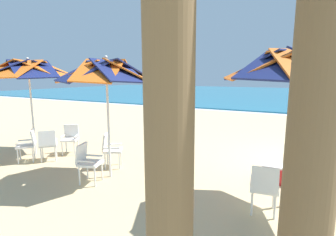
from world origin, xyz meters
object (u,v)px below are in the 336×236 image
Objects in this scene: beach_umbrella_0 at (295,67)px; sun_lounger_1 at (313,142)px; plastic_chair_4 at (70,137)px; beach_umbrella_1 at (106,73)px; plastic_chair_2 at (110,148)px; plastic_chair_3 at (28,143)px; plastic_chair_0 at (264,186)px; cooler_box at (275,174)px; plastic_chair_1 at (87,161)px; plastic_chair_5 at (48,143)px; beach_umbrella_2 at (28,70)px.

beach_umbrella_0 is 1.27× the size of sun_lounger_1.
plastic_chair_4 is at bearing -150.37° from sun_lounger_1.
beach_umbrella_1 is at bearing -132.85° from sun_lounger_1.
beach_umbrella_0 is 3.26× the size of plastic_chair_2.
beach_umbrella_1 is at bearing 3.92° from plastic_chair_3.
plastic_chair_0 is 6.02m from plastic_chair_3.
cooler_box is (-0.25, 1.04, -2.25)m from beach_umbrella_0.
plastic_chair_1 is at bearing -115.00° from beach_umbrella_1.
beach_umbrella_0 is 6.63m from plastic_chair_3.
plastic_chair_0 is 5.58m from plastic_chair_5.
plastic_chair_4 is 1.00× the size of plastic_chair_5.
plastic_chair_5 is (-5.87, -0.29, -1.96)m from beach_umbrella_0.
plastic_chair_0 is at bearing -9.24° from plastic_chair_4.
beach_umbrella_2 is at bearing 166.91° from plastic_chair_5.
plastic_chair_2 is (-3.76, 0.55, 0.00)m from plastic_chair_0.
plastic_chair_2 is 3.33m from beach_umbrella_2.
beach_umbrella_0 reaches higher than plastic_chair_4.
plastic_chair_2 is at bearing 129.43° from beach_umbrella_1.
plastic_chair_4 is 1.73× the size of cooler_box.
beach_umbrella_1 is at bearing -174.06° from beach_umbrella_0.
plastic_chair_0 and plastic_chair_1 have the same top height.
plastic_chair_3 is at bearing -165.18° from cooler_box.
plastic_chair_3 reaches higher than cooler_box.
plastic_chair_2 is 1.87m from plastic_chair_4.
sun_lounger_1 is at bearing 82.15° from beach_umbrella_0.
plastic_chair_5 is at bearing 164.70° from plastic_chair_1.
plastic_chair_1 is at bearing -14.64° from beach_umbrella_2.
beach_umbrella_0 is 6.23m from plastic_chair_4.
plastic_chair_4 is (0.42, 1.05, 0.00)m from plastic_chair_3.
plastic_chair_3 is (0.42, -0.47, -1.97)m from beach_umbrella_2.
plastic_chair_5 is at bearing -88.66° from plastic_chair_4.
beach_umbrella_0 is at bearing -97.85° from sun_lounger_1.
plastic_chair_0 is at bearing -2.95° from beach_umbrella_2.
beach_umbrella_0 is 1.03× the size of beach_umbrella_1.
plastic_chair_3 is 8.35m from sun_lounger_1.
plastic_chair_2 is (-4.05, 0.13, -1.96)m from beach_umbrella_0.
beach_umbrella_2 is 6.96m from cooler_box.
beach_umbrella_0 is 2.49m from cooler_box.
beach_umbrella_1 is 3.28m from plastic_chair_3.
plastic_chair_0 and plastic_chair_3 have the same top height.
cooler_box is at bearing -104.74° from sun_lounger_1.
plastic_chair_0 is at bearing -124.89° from beach_umbrella_0.
plastic_chair_0 is 1.00× the size of plastic_chair_3.
beach_umbrella_2 is at bearing -175.25° from plastic_chair_2.
plastic_chair_4 is at bearing -174.34° from cooler_box.
beach_umbrella_2 is (-2.88, 0.75, 1.97)m from plastic_chair_1.
sun_lounger_1 reaches higher than cooler_box.
plastic_chair_4 is 0.39× the size of sun_lounger_1.
cooler_box is at bearing 9.95° from beach_umbrella_2.
plastic_chair_2 reaches higher than sun_lounger_1.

